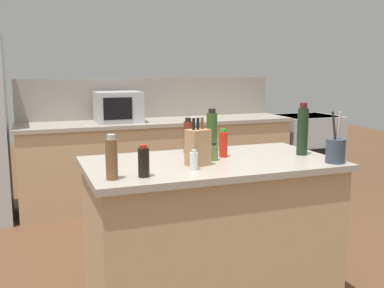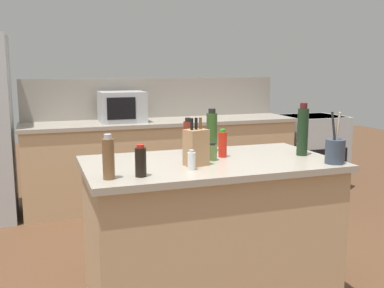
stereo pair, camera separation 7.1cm
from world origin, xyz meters
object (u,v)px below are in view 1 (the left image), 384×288
Objects in this scene: utensil_crock at (336,150)px; pepper_grinder at (112,158)px; olive_oil_bottle at (212,131)px; hot_sauce_bottle at (223,144)px; wine_bottle at (303,130)px; salt_shaker at (194,161)px; vinegar_bottle at (188,136)px; knife_block at (198,147)px; spice_jar_oregano at (214,152)px; microwave at (118,107)px; range_oven at (305,151)px; soy_sauce_bottle at (144,162)px.

pepper_grinder is (-1.38, 0.07, 0.03)m from utensil_crock.
hot_sauce_bottle is (-0.01, -0.22, -0.05)m from olive_oil_bottle.
wine_bottle is at bearing -12.71° from hot_sauce_bottle.
pepper_grinder is at bearing -172.99° from salt_shaker.
utensil_crock is 0.91× the size of wine_bottle.
pepper_grinder is (-0.64, -0.58, -0.00)m from vinegar_bottle.
knife_block is 0.79m from wine_bottle.
spice_jar_oregano is at bearing -79.09° from vinegar_bottle.
microwave is 1.36× the size of wine_bottle.
salt_shaker is at bearing -135.44° from range_oven.
knife_block is (0.02, -2.30, -0.05)m from microwave.
spice_jar_oregano is at bearing -110.82° from olive_oil_bottle.
soy_sauce_bottle is (-0.63, -0.35, -0.00)m from hot_sauce_bottle.
soy_sauce_bottle is at bearing 176.96° from utensil_crock.
spice_jar_oregano is at bearing 26.87° from soy_sauce_bottle.
spice_jar_oregano is 0.14m from hot_sauce_bottle.
knife_block is 0.57m from pepper_grinder.
wine_bottle is at bearing 99.12° from utensil_crock.
range_oven is 2.60× the size of wine_bottle.
pepper_grinder is at bearing 179.46° from soy_sauce_bottle.
vinegar_bottle is at bearing 125.42° from hot_sauce_bottle.
vinegar_bottle is (-0.74, 0.64, 0.03)m from utensil_crock.
soy_sauce_bottle is (-2.76, -2.47, 0.56)m from range_oven.
knife_block is at bearing -123.04° from olive_oil_bottle.
pepper_grinder is (-0.49, -0.06, 0.06)m from salt_shaker.
olive_oil_bottle is 0.62m from wine_bottle.
microwave is at bearing 77.85° from pepper_grinder.
range_oven is 3.17× the size of knife_block.
wine_bottle is at bearing 11.10° from soy_sauce_bottle.
hot_sauce_bottle is at bearing -135.08° from range_oven.
microwave is at bearing 109.69° from wine_bottle.
spice_jar_oregano is at bearing 20.77° from pepper_grinder.
range_oven is 3.47m from salt_shaker.
pepper_grinder reaches higher than range_oven.
utensil_crock is at bearing -25.93° from spice_jar_oregano.
utensil_crock reaches higher than range_oven.
pepper_grinder is at bearing -156.72° from hot_sauce_bottle.
olive_oil_bottle is 1.24× the size of pepper_grinder.
wine_bottle is (0.52, -0.34, 0.02)m from olive_oil_bottle.
microwave is 2.30m from knife_block.
microwave reaches higher than hot_sauce_bottle.
knife_block is 1.19× the size of vinegar_bottle.
knife_block reaches higher than spice_jar_oregano.
vinegar_bottle reaches higher than salt_shaker.
pepper_grinder is at bearing -138.00° from vinegar_bottle.
salt_shaker is 0.61m from olive_oil_bottle.
spice_jar_oregano is at bearing 16.98° from knife_block.
range_oven is at bearing 26.24° from knife_block.
hot_sauce_bottle reaches higher than spice_jar_oregano.
olive_oil_bottle is 0.86m from soy_sauce_bottle.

